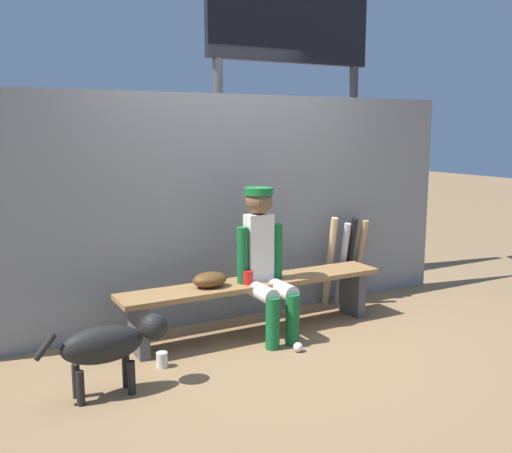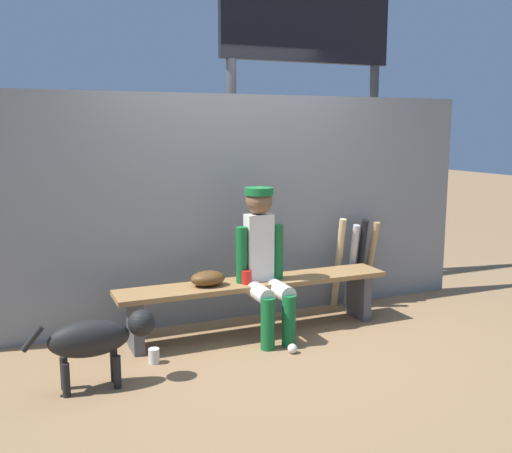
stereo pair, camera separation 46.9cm
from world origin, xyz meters
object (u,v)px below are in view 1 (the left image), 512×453
Objects in this scene: bat_aluminum_silver at (342,264)px; dog at (111,344)px; bat_wood_tan at (359,259)px; dugout_bench at (256,292)px; bat_aluminum_black at (350,260)px; bat_wood_natural at (330,261)px; cup_on_ground at (162,360)px; scoreboard at (295,55)px; cup_on_bench at (248,277)px; baseball at (298,347)px; baseball_glove at (210,280)px; player_seated at (265,258)px.

bat_aluminum_silver is 0.96× the size of dog.
bat_wood_tan is (0.26, 0.08, -0.00)m from bat_aluminum_silver.
dugout_bench is 2.84× the size of bat_wood_tan.
dog is (-2.59, -0.90, -0.08)m from bat_aluminum_black.
dugout_bench is 1.02m from bat_wood_natural.
bat_aluminum_silver is 2.59m from dog.
scoreboard is (2.14, 1.62, 2.39)m from cup_on_ground.
cup_on_bench is 0.13× the size of dog.
baseball is (-1.16, -0.87, -0.38)m from bat_aluminum_black.
bat_wood_natural is at bearing 12.58° from baseball_glove.
bat_aluminum_black reaches higher than cup_on_ground.
cup_on_bench is at bearing -163.81° from bat_wood_tan.
cup_on_ground is at bearing -163.97° from cup_on_bench.
baseball_glove is at bearing -169.57° from bat_aluminum_silver.
player_seated is at bearing -160.83° from bat_wood_tan.
dog is (-1.35, -0.55, -0.01)m from dugout_bench.
baseball_glove is at bearing -167.42° from bat_wood_natural.
cup_on_bench reaches higher than dugout_bench.
bat_wood_tan is at bearing 16.13° from cup_on_ground.
bat_aluminum_black is 7.57× the size of cup_on_ground.
bat_wood_natural is 1.07× the size of bat_aluminum_silver.
bat_wood_natural is (1.39, 0.31, -0.07)m from baseball_glove.
dugout_bench is 2.73× the size of dog.
bat_wood_tan is at bearing 11.38° from baseball_glove.
bat_wood_tan is 2.26m from scoreboard.
bat_aluminum_black is at bearing -88.11° from scoreboard.
player_seated is 1.43m from bat_wood_tan.
bat_wood_natural is 0.13m from bat_aluminum_silver.
baseball is 0.02× the size of scoreboard.
baseball_glove is 1.69m from bat_aluminum_black.
bat_wood_natural is at bearing 17.89° from cup_on_ground.
cup_on_ground is at bearing -142.89° from scoreboard.
baseball is (0.05, -0.43, -0.62)m from player_seated.
baseball is at bearing -82.23° from dugout_bench.
bat_aluminum_silver is 7.37× the size of cup_on_bench.
player_seated is at bearing -129.72° from scoreboard.
scoreboard is at bearing 99.09° from bat_wood_tan.
bat_wood_natural is at bearing 19.28° from cup_on_bench.
player_seated reaches higher than bat_wood_natural.
player_seated is 2.57m from scoreboard.
bat_wood_natural reaches higher than bat_wood_tan.
bat_aluminum_silver reaches higher than dugout_bench.
bat_aluminum_black is (1.23, 0.34, 0.07)m from dugout_bench.
dugout_bench is 2.84× the size of bat_aluminum_silver.
bat_wood_natural is 0.39m from bat_wood_tan.
bat_aluminum_silver is 0.27m from bat_wood_tan.
bat_wood_natural is (0.95, 0.42, -0.22)m from player_seated.
scoreboard is (1.18, 1.42, 1.79)m from player_seated.
bat_wood_tan is at bearing -80.91° from scoreboard.
dugout_bench is at bearing 103.59° from player_seated.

